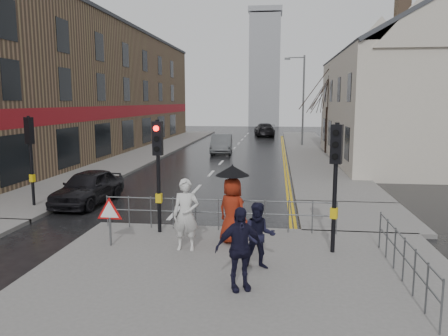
% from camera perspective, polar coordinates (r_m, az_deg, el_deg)
% --- Properties ---
extents(ground, '(120.00, 120.00, 0.00)m').
position_cam_1_polar(ground, '(13.47, -9.43, -9.00)').
color(ground, black).
rests_on(ground, ground).
extents(near_pavement, '(10.00, 9.00, 0.14)m').
position_cam_1_polar(near_pavement, '(9.69, 2.31, -15.67)').
color(near_pavement, '#605E5B').
rests_on(near_pavement, ground).
extents(left_pavement, '(4.00, 44.00, 0.14)m').
position_cam_1_polar(left_pavement, '(36.96, -9.14, 2.37)').
color(left_pavement, '#605E5B').
rests_on(left_pavement, ground).
extents(right_pavement, '(4.00, 40.00, 0.14)m').
position_cam_1_polar(right_pavement, '(37.62, 11.17, 2.42)').
color(right_pavement, '#605E5B').
rests_on(right_pavement, ground).
extents(pavement_bridge_right, '(4.00, 4.20, 0.14)m').
position_cam_1_polar(pavement_bridge_right, '(16.06, 16.87, -6.10)').
color(pavement_bridge_right, '#605E5B').
rests_on(pavement_bridge_right, ground).
extents(building_left_terrace, '(8.00, 42.00, 10.00)m').
position_cam_1_polar(building_left_terrace, '(37.73, -17.92, 9.69)').
color(building_left_terrace, '#7F6149').
rests_on(building_left_terrace, ground).
extents(building_right_cream, '(9.00, 16.40, 10.10)m').
position_cam_1_polar(building_right_cream, '(31.43, 22.56, 9.33)').
color(building_right_cream, '#BEB5A5').
rests_on(building_right_cream, ground).
extents(church_tower, '(5.00, 5.00, 18.00)m').
position_cam_1_polar(church_tower, '(74.49, 5.34, 12.44)').
color(church_tower, '#92949A').
rests_on(church_tower, ground).
extents(traffic_signal_near_left, '(0.28, 0.27, 3.40)m').
position_cam_1_polar(traffic_signal_near_left, '(13.07, -8.62, 1.53)').
color(traffic_signal_near_left, black).
rests_on(traffic_signal_near_left, near_pavement).
extents(traffic_signal_near_right, '(0.34, 0.33, 3.40)m').
position_cam_1_polar(traffic_signal_near_right, '(11.51, 14.39, 0.39)').
color(traffic_signal_near_right, black).
rests_on(traffic_signal_near_right, near_pavement).
extents(traffic_signal_far_left, '(0.34, 0.33, 3.40)m').
position_cam_1_polar(traffic_signal_far_left, '(17.92, -23.99, 2.79)').
color(traffic_signal_far_left, black).
rests_on(traffic_signal_far_left, left_pavement).
extents(guard_railing_front, '(7.14, 0.04, 1.00)m').
position_cam_1_polar(guard_railing_front, '(13.40, -0.74, -5.15)').
color(guard_railing_front, '#595B5E').
rests_on(guard_railing_front, near_pavement).
extents(guard_railing_side, '(0.04, 4.54, 1.00)m').
position_cam_1_polar(guard_railing_side, '(10.46, 22.49, -9.92)').
color(guard_railing_side, '#595B5E').
rests_on(guard_railing_side, near_pavement).
extents(warning_sign, '(0.80, 0.07, 1.35)m').
position_cam_1_polar(warning_sign, '(12.34, -14.72, -5.79)').
color(warning_sign, '#595B5E').
rests_on(warning_sign, near_pavement).
extents(street_lamp, '(1.83, 0.25, 8.00)m').
position_cam_1_polar(street_lamp, '(40.36, 10.08, 9.46)').
color(street_lamp, '#595B5E').
rests_on(street_lamp, right_pavement).
extents(tree_near, '(2.40, 2.40, 6.58)m').
position_cam_1_polar(tree_near, '(34.53, 13.47, 10.23)').
color(tree_near, '#2E1F19').
rests_on(tree_near, right_pavement).
extents(tree_far, '(2.40, 2.40, 5.64)m').
position_cam_1_polar(tree_far, '(42.52, 12.89, 8.95)').
color(tree_far, '#2E1F19').
rests_on(tree_far, right_pavement).
extents(pedestrian_a, '(0.71, 0.47, 1.92)m').
position_cam_1_polar(pedestrian_a, '(11.64, -5.00, -6.10)').
color(pedestrian_a, silver).
rests_on(pedestrian_a, near_pavement).
extents(pedestrian_b, '(0.85, 0.71, 1.60)m').
position_cam_1_polar(pedestrian_b, '(10.40, 4.60, -8.84)').
color(pedestrian_b, black).
rests_on(pedestrian_b, near_pavement).
extents(pedestrian_with_umbrella, '(1.08, 0.98, 2.20)m').
position_cam_1_polar(pedestrian_with_umbrella, '(12.10, 1.08, -4.52)').
color(pedestrian_with_umbrella, maroon).
rests_on(pedestrian_with_umbrella, near_pavement).
extents(pedestrian_d, '(1.13, 0.81, 1.78)m').
position_cam_1_polar(pedestrian_d, '(9.25, 2.00, -10.47)').
color(pedestrian_d, black).
rests_on(pedestrian_d, near_pavement).
extents(car_parked, '(1.89, 4.10, 1.36)m').
position_cam_1_polar(car_parked, '(18.23, -17.33, -2.41)').
color(car_parked, black).
rests_on(car_parked, ground).
extents(car_mid, '(1.89, 4.61, 1.49)m').
position_cam_1_polar(car_mid, '(34.69, -0.32, 3.19)').
color(car_mid, '#4F5255').
rests_on(car_mid, ground).
extents(car_far, '(2.74, 5.54, 1.55)m').
position_cam_1_polar(car_far, '(51.79, 5.30, 5.00)').
color(car_far, black).
rests_on(car_far, ground).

